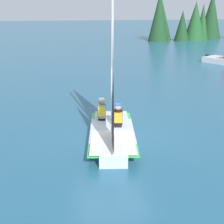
# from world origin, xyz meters

# --- Properties ---
(ground_plane) EXTENTS (260.00, 260.00, 0.00)m
(ground_plane) POSITION_xyz_m (0.00, 0.00, 0.00)
(ground_plane) COLOR #235675
(sailboat_main) EXTENTS (2.25, 4.05, 5.12)m
(sailboat_main) POSITION_xyz_m (-0.00, -0.01, 0.76)
(sailboat_main) COLOR #B2BCCC
(sailboat_main) RESTS_ON ground_plane
(sailor_helm) EXTENTS (0.36, 0.39, 1.16)m
(sailor_helm) POSITION_xyz_m (-0.27, -0.26, 0.63)
(sailor_helm) COLOR black
(sailor_helm) RESTS_ON ground_plane
(sailor_crew) EXTENTS (0.36, 0.39, 1.16)m
(sailor_crew) POSITION_xyz_m (0.11, -1.06, 0.63)
(sailor_crew) COLOR black
(sailor_crew) RESTS_ON ground_plane
(treeline_shore) EXTENTS (15.22, 5.18, 6.66)m
(treeline_shore) POSITION_xyz_m (-19.55, -33.22, 2.94)
(treeline_shore) COLOR #1E4C23
(treeline_shore) RESTS_ON ground_plane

